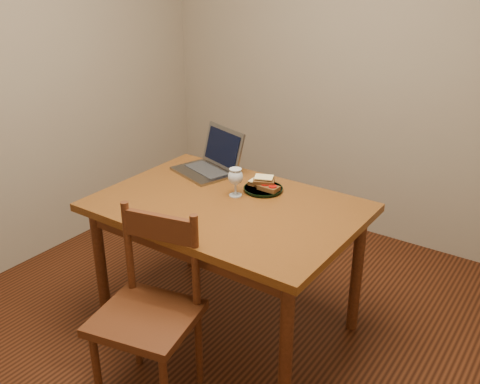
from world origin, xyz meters
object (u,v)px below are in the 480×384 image
Objects in this scene: chair at (148,304)px; milk_glass at (235,182)px; plate at (263,189)px; laptop at (212,160)px; table at (227,219)px.

milk_glass reaches higher than chair.
plate is 0.51× the size of laptop.
plate is 1.38× the size of milk_glass.
milk_glass is at bearing 102.72° from table.
laptop is (-0.34, 0.91, 0.32)m from chair.
table is at bearing -77.28° from milk_glass.
milk_glass is 0.38m from laptop.
chair is at bearing -51.70° from laptop.
chair is 1.22× the size of laptop.
laptop is (-0.34, 0.32, 0.15)m from table.
table is 0.49m from laptop.
chair is 0.88m from plate.
milk_glass is at bearing 79.58° from chair.
plate is (0.06, 0.84, 0.26)m from chair.
laptop is at bearing 97.93° from chair.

